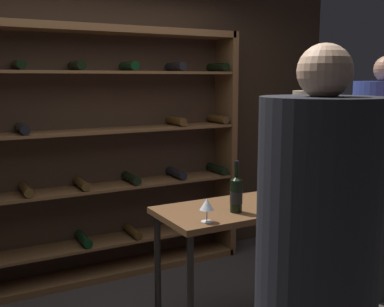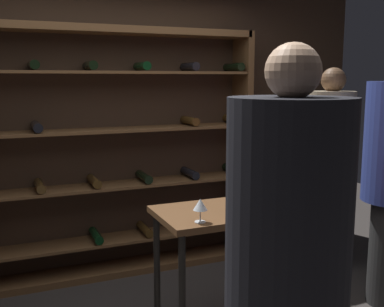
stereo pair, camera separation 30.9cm
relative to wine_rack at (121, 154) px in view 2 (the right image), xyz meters
The scene contains 9 objects.
back_wall 0.30m from the wine_rack, 93.44° to the left, with size 5.12×0.10×2.61m, color #3D2B1E.
wine_rack is the anchor object (origin of this frame).
tasting_table 1.46m from the wine_rack, 74.70° to the right, with size 0.97×0.56×0.91m.
person_host_in_suit 1.89m from the wine_rack, 19.18° to the right, with size 0.42×0.42×1.85m.
person_guest_blue_shirt 2.53m from the wine_rack, 89.55° to the right, with size 0.49×0.49×1.88m.
wine_bottle_green_slim 1.64m from the wine_rack, 64.19° to the right, with size 0.08×0.08×0.35m.
wine_bottle_amber_reserve 1.51m from the wine_rack, 76.82° to the right, with size 0.08×0.08×0.33m.
wine_bottle_black_capsule 1.44m from the wine_rack, 57.55° to the right, with size 0.07×0.07×0.38m.
wine_glass_stemmed_right 1.57m from the wine_rack, 87.29° to the right, with size 0.09×0.09×0.14m.
Camera 2 is at (-1.00, -2.61, 1.75)m, focal length 43.73 mm.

